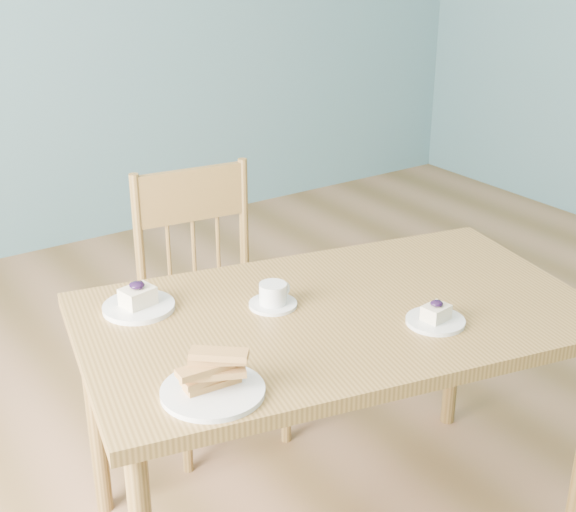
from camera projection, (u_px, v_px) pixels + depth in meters
The scene contains 7 objects.
room at pixel (426, 40), 1.91m from camera, with size 5.01×5.01×2.71m.
dining_table at pixel (336, 334), 2.07m from camera, with size 1.42×1.00×0.69m.
dining_chair at pixel (210, 305), 2.61m from camera, with size 0.45×0.44×0.89m.
cheesecake_plate_near at pixel (436, 317), 1.97m from camera, with size 0.15×0.15×0.06m.
cheesecake_plate_far at pixel (138, 302), 2.04m from camera, with size 0.18×0.18×0.08m.
coffee_cup at pixel (273, 296), 2.06m from camera, with size 0.12×0.12×0.06m.
biscotti_plate at pixel (212, 380), 1.68m from camera, with size 0.22×0.22×0.10m.
Camera 1 is at (-1.37, -1.43, 1.63)m, focal length 50.00 mm.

